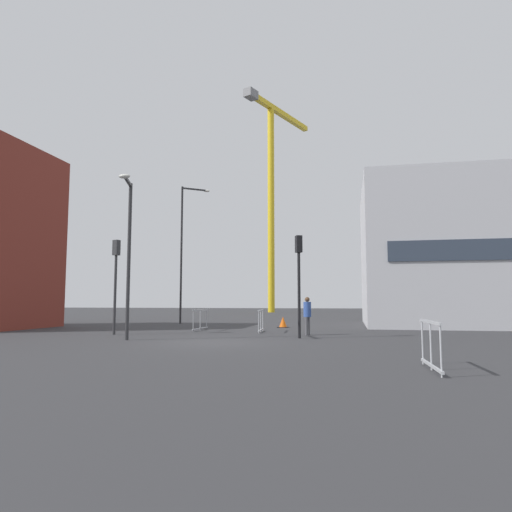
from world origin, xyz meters
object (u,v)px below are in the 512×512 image
object	(u,v)px
construction_crane	(272,178)
traffic_light_island	(116,271)
streetlamp_tall	(184,244)
traffic_cone_orange	(283,322)
pedestrian_walking	(307,313)
traffic_light_median	(299,269)
streetlamp_short	(128,244)

from	to	relation	value
construction_crane	traffic_light_island	size ratio (longest dim) A/B	6.72
streetlamp_tall	construction_crane	bearing A→B (deg)	88.37
traffic_light_island	traffic_cone_orange	world-z (taller)	traffic_light_island
traffic_light_island	pedestrian_walking	world-z (taller)	traffic_light_island
traffic_cone_orange	streetlamp_tall	bearing A→B (deg)	154.60
pedestrian_walking	traffic_cone_orange	distance (m)	6.03
streetlamp_tall	traffic_light_island	size ratio (longest dim) A/B	2.19
traffic_light_median	traffic_cone_orange	xyz separation A→B (m)	(-1.74, 7.50, -2.53)
construction_crane	traffic_light_median	size ratio (longest dim) A/B	6.86
streetlamp_short	traffic_light_island	distance (m)	3.59
construction_crane	traffic_cone_orange	distance (m)	39.76
traffic_light_median	pedestrian_walking	xyz separation A→B (m)	(0.17, 1.82, -1.83)
streetlamp_short	pedestrian_walking	size ratio (longest dim) A/B	3.67
construction_crane	traffic_light_island	xyz separation A→B (m)	(-0.30, -41.95, -15.42)
streetlamp_short	traffic_light_island	world-z (taller)	streetlamp_short
traffic_cone_orange	streetlamp_short	bearing A→B (deg)	-115.19
streetlamp_tall	traffic_light_island	distance (m)	10.87
streetlamp_short	pedestrian_walking	xyz separation A→B (m)	(6.57, 4.24, -2.75)
traffic_light_median	pedestrian_walking	size ratio (longest dim) A/B	2.49
streetlamp_tall	traffic_light_median	xyz separation A→B (m)	(9.03, -10.96, -2.62)
streetlamp_short	traffic_cone_orange	bearing A→B (deg)	64.81
streetlamp_tall	traffic_light_island	world-z (taller)	streetlamp_tall
traffic_light_island	pedestrian_walking	xyz separation A→B (m)	(8.60, 1.40, -1.89)
traffic_light_island	traffic_cone_orange	bearing A→B (deg)	46.63
streetlamp_short	streetlamp_tall	bearing A→B (deg)	101.09
pedestrian_walking	traffic_light_island	bearing A→B (deg)	-170.72
traffic_light_island	traffic_cone_orange	xyz separation A→B (m)	(6.69, 7.08, -2.58)
construction_crane	pedestrian_walking	size ratio (longest dim) A/B	17.11
streetlamp_tall	traffic_cone_orange	distance (m)	9.57
construction_crane	pedestrian_walking	world-z (taller)	construction_crane
streetlamp_tall	streetlamp_short	world-z (taller)	streetlamp_tall
streetlamp_tall	streetlamp_short	distance (m)	13.74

